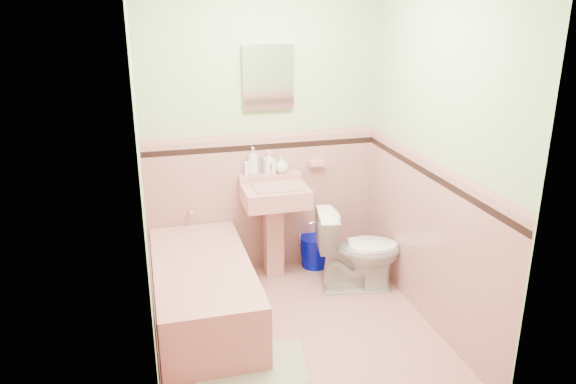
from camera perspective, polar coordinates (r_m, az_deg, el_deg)
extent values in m
plane|color=tan|center=(4.25, 0.89, -13.93)|extent=(2.20, 2.20, 0.00)
plane|color=beige|center=(4.75, -2.65, 6.12)|extent=(2.50, 0.00, 2.50)
plane|color=beige|center=(2.74, 7.29, -4.06)|extent=(2.50, 0.00, 2.50)
plane|color=beige|center=(3.59, -14.56, 1.14)|extent=(0.00, 2.50, 2.50)
plane|color=beige|center=(4.10, 14.59, 3.37)|extent=(0.00, 2.50, 2.50)
plane|color=tan|center=(4.93, -2.51, -1.29)|extent=(2.00, 0.00, 2.00)
plane|color=tan|center=(3.06, 6.68, -15.20)|extent=(2.00, 0.00, 2.00)
plane|color=tan|center=(3.83, -13.57, -8.11)|extent=(0.00, 2.20, 2.20)
plane|color=tan|center=(4.31, 13.73, -4.97)|extent=(0.00, 2.20, 2.20)
plane|color=black|center=(4.77, -2.58, 4.55)|extent=(2.00, 0.00, 2.00)
plane|color=black|center=(2.81, 7.04, -6.35)|extent=(2.00, 0.00, 2.00)
plane|color=black|center=(3.63, -14.11, -0.78)|extent=(0.00, 2.20, 2.20)
plane|color=black|center=(4.13, 14.22, 1.62)|extent=(0.00, 2.20, 2.20)
plane|color=tan|center=(4.74, -2.60, 5.72)|extent=(2.00, 0.00, 2.00)
plane|color=tan|center=(2.77, 7.13, -4.49)|extent=(2.00, 0.00, 2.00)
plane|color=tan|center=(3.60, -14.24, 0.72)|extent=(0.00, 2.20, 2.20)
plane|color=tan|center=(4.10, 14.34, 2.96)|extent=(0.00, 2.20, 2.20)
cube|color=tan|center=(4.32, -8.52, -10.14)|extent=(0.70, 1.50, 0.45)
cylinder|color=silver|center=(4.80, -9.78, -1.77)|extent=(0.04, 0.12, 0.04)
cylinder|color=silver|center=(4.75, -1.75, 2.37)|extent=(0.02, 0.02, 0.10)
cube|color=white|center=(4.65, -2.04, 11.48)|extent=(0.42, 0.04, 0.52)
cube|color=tan|center=(4.91, 2.88, 2.93)|extent=(0.13, 0.08, 0.04)
imported|color=#B2B2B2|center=(4.74, -3.55, 3.12)|extent=(0.10, 0.10, 0.24)
imported|color=#B2B2B2|center=(4.77, -1.92, 3.00)|extent=(0.10, 0.10, 0.20)
imported|color=#B2B2B2|center=(4.80, -0.67, 2.81)|extent=(0.13, 0.13, 0.15)
cylinder|color=white|center=(4.74, -4.19, 2.37)|extent=(0.04, 0.04, 0.12)
imported|color=white|center=(4.70, 7.08, -5.82)|extent=(0.74, 0.51, 0.69)
cube|color=#95A287|center=(3.91, -3.77, -17.10)|extent=(0.78, 0.57, 0.03)
cube|color=#BF1E59|center=(3.87, -4.60, -16.69)|extent=(0.17, 0.09, 0.06)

